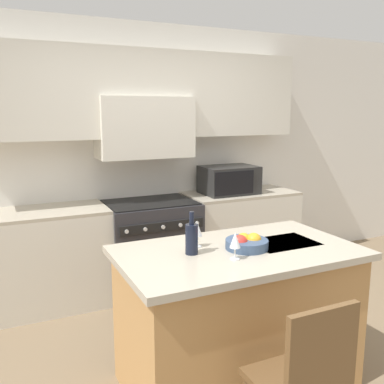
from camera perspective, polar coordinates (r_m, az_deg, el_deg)
name	(u,v)px	position (r m, az deg, el deg)	size (l,w,h in m)	color
ground_plane	(232,375)	(3.25, 5.36, -23.14)	(10.00, 10.00, 0.00)	#7A664C
back_cabinetry	(140,133)	(4.47, -6.96, 7.84)	(10.00, 0.46, 2.70)	silver
back_counter	(150,245)	(4.44, -5.60, -7.00)	(3.37, 0.62, 0.92)	silver
range_stove	(151,245)	(4.42, -5.51, -7.11)	(0.90, 0.70, 0.92)	#2D2D33
microwave	(229,180)	(4.67, 4.95, 1.63)	(0.59, 0.43, 0.30)	black
kitchen_island	(237,316)	(2.96, 6.04, -16.18)	(1.55, 0.90, 0.94)	#B7844C
island_chair	(305,378)	(2.35, 14.85, -22.80)	(0.42, 0.40, 0.94)	brown
wine_bottle	(192,238)	(2.65, -0.05, -6.16)	(0.08, 0.08, 0.27)	black
wine_glass_near	(235,241)	(2.56, 5.77, -6.52)	(0.07, 0.07, 0.17)	white
wine_glass_far	(197,230)	(2.78, 0.70, -5.05)	(0.07, 0.07, 0.17)	white
fruit_bowl	(246,243)	(2.79, 7.27, -6.76)	(0.28, 0.28, 0.10)	#384C6B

